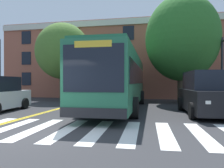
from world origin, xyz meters
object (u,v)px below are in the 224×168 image
traffic_light_overhead (128,61)px  street_tree_curbside_large (182,38)px  street_tree_curbside_small (63,51)px  city_bus (119,79)px  car_silver_behind_bus (135,88)px  car_black_far_lane (206,94)px

traffic_light_overhead → street_tree_curbside_large: 4.53m
traffic_light_overhead → street_tree_curbside_small: street_tree_curbside_small is taller
city_bus → car_silver_behind_bus: city_bus is taller
traffic_light_overhead → street_tree_curbside_large: street_tree_curbside_large is taller
street_tree_curbside_large → city_bus: bearing=-137.4°
traffic_light_overhead → street_tree_curbside_small: size_ratio=0.69×
car_silver_behind_bus → street_tree_curbside_small: 8.81m
car_black_far_lane → car_silver_behind_bus: bearing=111.7°
city_bus → car_black_far_lane: city_bus is taller
traffic_light_overhead → city_bus: bearing=-94.3°
car_silver_behind_bus → traffic_light_overhead: (0.21, -7.42, 2.21)m
car_black_far_lane → street_tree_curbside_large: street_tree_curbside_large is taller
city_bus → street_tree_curbside_large: bearing=42.6°
car_silver_behind_bus → street_tree_curbside_small: bearing=-135.8°
car_black_far_lane → street_tree_curbside_large: 7.02m
traffic_light_overhead → car_silver_behind_bus: bearing=91.6°
car_black_far_lane → street_tree_curbside_small: 12.88m
city_bus → car_silver_behind_bus: 10.26m
car_black_far_lane → street_tree_curbside_small: bearing=149.0°
car_black_far_lane → car_silver_behind_bus: car_black_far_lane is taller
street_tree_curbside_small → city_bus: bearing=-38.0°
car_silver_behind_bus → traffic_light_overhead: traffic_light_overhead is taller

